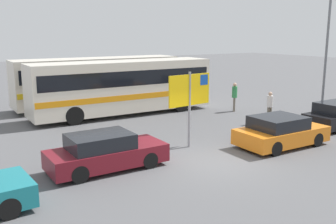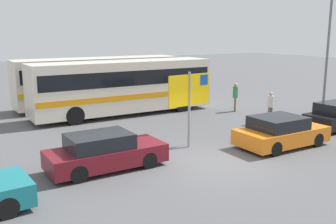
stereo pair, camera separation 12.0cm
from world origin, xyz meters
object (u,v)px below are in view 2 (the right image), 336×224
(bus_rear_coach, at_px, (100,79))
(car_orange, at_px, (281,132))
(pedestrian_crossing_lot, at_px, (235,95))
(bus_front_coach, at_px, (124,85))
(car_maroon, at_px, (105,152))
(ferry_sign, at_px, (190,93))
(pedestrian_by_bus, at_px, (271,104))

(bus_rear_coach, xyz_separation_m, car_orange, (3.10, -12.88, -1.15))
(car_orange, height_order, pedestrian_crossing_lot, pedestrian_crossing_lot)
(bus_front_coach, bearing_deg, car_maroon, -119.08)
(bus_front_coach, distance_m, car_orange, 9.98)
(ferry_sign, xyz_separation_m, pedestrian_crossing_lot, (6.67, 4.78, -1.27))
(car_orange, relative_size, pedestrian_by_bus, 2.48)
(bus_front_coach, xyz_separation_m, ferry_sign, (-0.43, -7.50, 0.54))
(car_maroon, relative_size, car_orange, 1.04)
(bus_front_coach, height_order, ferry_sign, ferry_sign)
(pedestrian_crossing_lot, bearing_deg, bus_front_coach, 16.30)
(bus_front_coach, distance_m, pedestrian_by_bus, 8.45)
(ferry_sign, bearing_deg, bus_rear_coach, 81.43)
(bus_rear_coach, relative_size, ferry_sign, 3.39)
(bus_rear_coach, relative_size, pedestrian_crossing_lot, 6.10)
(ferry_sign, relative_size, pedestrian_crossing_lot, 1.80)
(car_maroon, xyz_separation_m, pedestrian_by_bus, (10.66, 2.42, 0.32))
(pedestrian_by_bus, bearing_deg, bus_front_coach, -133.49)
(bus_rear_coach, distance_m, car_maroon, 12.47)
(car_orange, bearing_deg, pedestrian_crossing_lot, 64.05)
(bus_front_coach, distance_m, pedestrian_crossing_lot, 6.85)
(ferry_sign, height_order, pedestrian_crossing_lot, ferry_sign)
(bus_front_coach, bearing_deg, bus_rear_coach, 93.27)
(ferry_sign, distance_m, pedestrian_by_bus, 6.87)
(car_orange, bearing_deg, car_maroon, 170.81)
(bus_front_coach, height_order, pedestrian_crossing_lot, bus_front_coach)
(pedestrian_crossing_lot, bearing_deg, car_orange, 103.55)
(car_orange, bearing_deg, pedestrian_by_bus, 49.52)
(bus_front_coach, relative_size, car_maroon, 2.58)
(ferry_sign, bearing_deg, pedestrian_crossing_lot, 28.27)
(ferry_sign, bearing_deg, pedestrian_by_bus, 7.32)
(bus_rear_coach, relative_size, car_maroon, 2.58)
(bus_front_coach, height_order, car_maroon, bus_front_coach)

